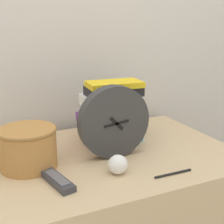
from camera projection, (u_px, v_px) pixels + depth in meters
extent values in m
cube|color=beige|center=(65.00, 23.00, 1.40)|extent=(6.00, 0.04, 2.40)
cylinder|color=#333333|center=(114.00, 122.00, 1.13)|extent=(0.27, 0.05, 0.27)
cylinder|color=silver|center=(116.00, 123.00, 1.12)|extent=(0.24, 0.01, 0.24)
cube|color=black|center=(116.00, 124.00, 1.11)|extent=(0.05, 0.01, 0.05)
cube|color=black|center=(116.00, 124.00, 1.11)|extent=(0.10, 0.01, 0.02)
cylinder|color=black|center=(116.00, 124.00, 1.11)|extent=(0.01, 0.01, 0.01)
cube|color=#2D9ED1|center=(114.00, 135.00, 1.33)|extent=(0.21, 0.16, 0.04)
cube|color=red|center=(108.00, 128.00, 1.30)|extent=(0.20, 0.19, 0.04)
cube|color=#7A3899|center=(108.00, 117.00, 1.31)|extent=(0.24, 0.20, 0.04)
cube|color=green|center=(113.00, 109.00, 1.31)|extent=(0.23, 0.16, 0.03)
cube|color=white|center=(107.00, 101.00, 1.28)|extent=(0.22, 0.18, 0.04)
cube|color=#232328|center=(113.00, 91.00, 1.28)|extent=(0.22, 0.14, 0.04)
cube|color=yellow|center=(114.00, 84.00, 1.26)|extent=(0.23, 0.14, 0.02)
cylinder|color=#B27A3D|center=(28.00, 148.00, 1.06)|extent=(0.19, 0.19, 0.14)
torus|color=olive|center=(27.00, 130.00, 1.05)|extent=(0.20, 0.20, 0.01)
cube|color=#333338|center=(57.00, 181.00, 0.97)|extent=(0.08, 0.16, 0.02)
cube|color=#59595E|center=(57.00, 177.00, 0.96)|extent=(0.06, 0.12, 0.00)
sphere|color=white|center=(118.00, 164.00, 1.03)|extent=(0.06, 0.06, 0.06)
cylinder|color=black|center=(173.00, 174.00, 1.02)|extent=(0.14, 0.01, 0.01)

